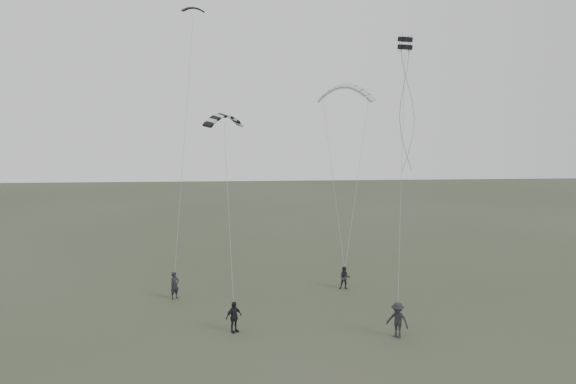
{
  "coord_description": "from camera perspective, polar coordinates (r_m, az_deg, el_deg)",
  "views": [
    {
      "loc": [
        -1.06,
        -30.56,
        11.8
      ],
      "look_at": [
        1.4,
        5.0,
        6.89
      ],
      "focal_mm": 35.0,
      "sensor_mm": 36.0,
      "label": 1
    }
  ],
  "objects": [
    {
      "name": "flyer_right",
      "position": [
        38.84,
        5.79,
        -8.67
      ],
      "size": [
        0.84,
        0.7,
        1.57
      ],
      "primitive_type": "imported",
      "rotation": [
        0.0,
        0.0,
        -0.15
      ],
      "color": "#27272C",
      "rests_on": "ground"
    },
    {
      "name": "kite_dark_small",
      "position": [
        43.26,
        -9.61,
        17.96
      ],
      "size": [
        1.74,
        1.04,
        0.65
      ],
      "primitive_type": null,
      "rotation": [
        0.29,
        0.0,
        0.28
      ],
      "color": "black",
      "rests_on": "flyer_left"
    },
    {
      "name": "kite_pale_large",
      "position": [
        44.96,
        5.87,
        10.66
      ],
      "size": [
        4.76,
        3.06,
        2.03
      ],
      "primitive_type": null,
      "rotation": [
        0.29,
        0.0,
        -0.38
      ],
      "color": "#B3B5B8",
      "rests_on": "flyer_right"
    },
    {
      "name": "kite_striped",
      "position": [
        34.93,
        -6.53,
        7.73
      ],
      "size": [
        2.64,
        2.49,
        1.22
      ],
      "primitive_type": null,
      "rotation": [
        0.21,
        0.0,
        0.73
      ],
      "color": "black",
      "rests_on": "flyer_center"
    },
    {
      "name": "kite_box",
      "position": [
        34.63,
        11.81,
        14.57
      ],
      "size": [
        0.91,
        0.92,
        0.77
      ],
      "primitive_type": null,
      "rotation": [
        0.1,
        0.0,
        0.61
      ],
      "color": "black",
      "rests_on": "flyer_far"
    },
    {
      "name": "ground",
      "position": [
        32.78,
        -1.88,
        -13.26
      ],
      "size": [
        140.0,
        140.0,
        0.0
      ],
      "primitive_type": "plane",
      "color": "#37432D",
      "rests_on": "ground"
    },
    {
      "name": "flyer_center",
      "position": [
        31.49,
        -5.52,
        -12.52
      ],
      "size": [
        1.06,
        0.94,
        1.72
      ],
      "primitive_type": "imported",
      "rotation": [
        0.0,
        0.0,
        0.63
      ],
      "color": "black",
      "rests_on": "ground"
    },
    {
      "name": "flyer_far",
      "position": [
        31.2,
        11.06,
        -12.64
      ],
      "size": [
        1.42,
        1.33,
        1.92
      ],
      "primitive_type": "imported",
      "rotation": [
        0.0,
        0.0,
        -0.68
      ],
      "color": "#222227",
      "rests_on": "ground"
    },
    {
      "name": "flyer_left",
      "position": [
        37.41,
        -11.44,
        -9.28
      ],
      "size": [
        0.76,
        0.76,
        1.78
      ],
      "primitive_type": "imported",
      "rotation": [
        0.0,
        0.0,
        0.78
      ],
      "color": "black",
      "rests_on": "ground"
    }
  ]
}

